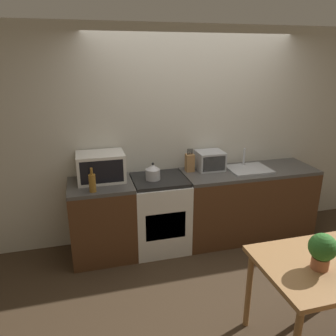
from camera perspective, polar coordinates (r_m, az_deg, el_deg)
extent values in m
plane|color=#3D2D1E|center=(3.85, 8.21, -16.96)|extent=(16.00, 16.00, 0.00)
cube|color=beige|center=(4.13, 3.89, 5.65)|extent=(10.00, 0.06, 2.60)
cube|color=#4C2D19|center=(3.92, -11.30, -9.09)|extent=(0.71, 0.62, 0.86)
cube|color=#474442|center=(3.73, -11.74, -2.96)|extent=(0.71, 0.62, 0.04)
cube|color=#4C2D19|center=(4.39, 13.54, -6.10)|extent=(1.69, 0.62, 0.86)
cube|color=#474442|center=(4.22, 14.00, -0.55)|extent=(1.69, 0.62, 0.04)
cube|color=silver|center=(4.00, -1.49, -8.09)|extent=(0.64, 0.62, 0.86)
cube|color=black|center=(3.82, -1.55, -2.05)|extent=(0.61, 0.57, 0.04)
cube|color=black|center=(3.74, -0.40, -10.09)|extent=(0.46, 0.02, 0.32)
cylinder|color=#B7B7BC|center=(3.75, -2.63, -1.11)|extent=(0.17, 0.17, 0.12)
cone|color=#B7B7BC|center=(3.72, -2.65, 0.18)|extent=(0.16, 0.16, 0.06)
sphere|color=black|center=(3.71, -2.66, 0.73)|extent=(0.03, 0.03, 0.03)
cube|color=silver|center=(3.77, -11.62, 0.20)|extent=(0.53, 0.37, 0.32)
cube|color=black|center=(3.60, -11.42, -0.69)|extent=(0.46, 0.01, 0.26)
cylinder|color=olive|center=(3.48, -13.03, -2.61)|extent=(0.07, 0.07, 0.19)
cylinder|color=olive|center=(3.44, -13.19, -0.57)|extent=(0.03, 0.03, 0.07)
cube|color=#9E7042|center=(4.01, 3.81, 0.91)|extent=(0.10, 0.10, 0.21)
cylinder|color=black|center=(3.96, 3.50, 2.84)|extent=(0.01, 0.01, 0.07)
cylinder|color=black|center=(3.97, 3.85, 2.86)|extent=(0.01, 0.01, 0.07)
cylinder|color=black|center=(3.98, 4.19, 2.89)|extent=(0.01, 0.01, 0.07)
cube|color=#ADAFB5|center=(4.10, 7.30, 1.32)|extent=(0.33, 0.29, 0.23)
cube|color=black|center=(3.98, 8.03, 0.74)|extent=(0.29, 0.01, 0.19)
cube|color=#ADAFB5|center=(4.20, 13.90, -0.17)|extent=(0.51, 0.42, 0.02)
cylinder|color=#ADAFB5|center=(4.29, 13.11, 1.96)|extent=(0.03, 0.03, 0.22)
cube|color=#9E7042|center=(2.80, 25.15, -15.16)|extent=(0.92, 0.75, 0.04)
cylinder|color=#9E7042|center=(3.03, 13.88, -19.93)|extent=(0.05, 0.05, 0.73)
cylinder|color=#9E7042|center=(3.44, 26.14, -16.35)|extent=(0.05, 0.05, 0.73)
cylinder|color=#9E5B3D|center=(2.71, 24.95, -14.71)|extent=(0.13, 0.13, 0.09)
sphere|color=#2D6B28|center=(2.65, 25.35, -12.33)|extent=(0.20, 0.20, 0.20)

